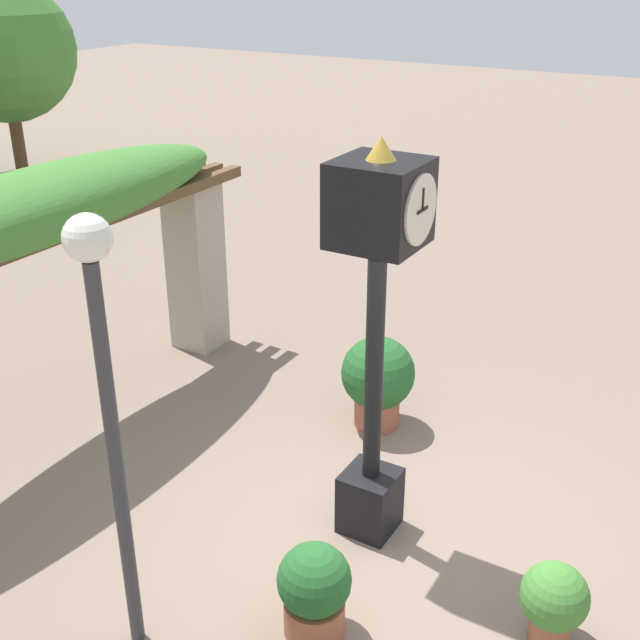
{
  "coord_description": "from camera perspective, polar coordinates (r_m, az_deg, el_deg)",
  "views": [
    {
      "loc": [
        -4.91,
        -2.24,
        4.59
      ],
      "look_at": [
        0.16,
        0.73,
        1.88
      ],
      "focal_mm": 45.0,
      "sensor_mm": 36.0,
      "label": 1
    }
  ],
  "objects": [
    {
      "name": "ground_plane",
      "position": [
        7.09,
        4.6,
        -15.71
      ],
      "size": [
        60.0,
        60.0,
        0.0
      ],
      "primitive_type": "plane",
      "color": "#7F6B5B"
    },
    {
      "name": "pedestal_clock",
      "position": [
        6.17,
        4.01,
        0.93
      ],
      "size": [
        0.63,
        0.68,
        3.42
      ],
      "color": "black",
      "rests_on": "ground"
    },
    {
      "name": "pergola",
      "position": [
        8.14,
        -19.4,
        5.49
      ],
      "size": [
        5.73,
        1.13,
        2.75
      ],
      "color": "#A89E89",
      "rests_on": "ground"
    },
    {
      "name": "potted_plant_near_left",
      "position": [
        6.3,
        16.29,
        -18.61
      ],
      "size": [
        0.5,
        0.5,
        0.65
      ],
      "color": "#9E563D",
      "rests_on": "ground"
    },
    {
      "name": "potted_plant_near_right",
      "position": [
        6.11,
        -0.41,
        -18.61
      ],
      "size": [
        0.55,
        0.55,
        0.76
      ],
      "color": "#9E563D",
      "rests_on": "ground"
    },
    {
      "name": "potted_plant_far_left",
      "position": [
        8.37,
        4.13,
        -4.16
      ],
      "size": [
        0.77,
        0.77,
        1.0
      ],
      "color": "#9E563D",
      "rests_on": "ground"
    },
    {
      "name": "lamp_post",
      "position": [
        5.16,
        -15.08,
        -3.58
      ],
      "size": [
        0.29,
        0.29,
        3.24
      ],
      "color": "#333338",
      "rests_on": "ground"
    }
  ]
}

